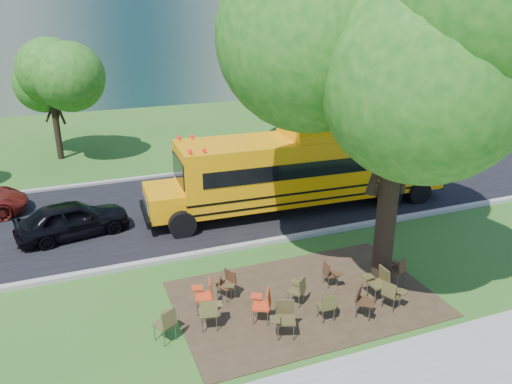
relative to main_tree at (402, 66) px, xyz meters
name	(u,v)px	position (x,y,z in m)	size (l,w,h in m)	color
ground	(265,297)	(-3.41, 0.53, -6.19)	(160.00, 160.00, 0.00)	#29571B
dirt_patch	(305,298)	(-2.41, 0.03, -6.17)	(7.00, 4.50, 0.03)	#382819
asphalt_road	(199,206)	(-3.41, 7.53, -6.17)	(80.00, 8.00, 0.04)	black
kerb_near	(230,248)	(-3.41, 3.53, -6.12)	(80.00, 0.25, 0.14)	gray
kerb_far	(176,174)	(-3.41, 11.63, -6.12)	(80.00, 0.25, 0.14)	gray
bg_tree_2	(49,77)	(-8.41, 16.53, -1.98)	(4.80, 4.80, 6.62)	black
bg_tree_3	(304,54)	(4.59, 14.53, -1.16)	(5.60, 5.60, 7.84)	black
bg_tree_4	(435,63)	(12.59, 13.53, -1.85)	(5.00, 5.00, 6.85)	black
main_tree	(402,66)	(0.00, 0.00, 0.00)	(7.20, 7.20, 9.80)	black
school_bus	(311,166)	(0.78, 6.00, -4.51)	(11.94, 3.14, 2.90)	orange
chair_0	(167,321)	(-6.32, -0.39, -5.63)	(0.61, 0.74, 0.91)	#4F4922
chair_1	(210,311)	(-5.25, -0.36, -5.62)	(0.67, 0.54, 0.91)	brown
chair_2	(263,302)	(-3.88, -0.51, -5.61)	(0.61, 0.77, 0.93)	red
chair_3	(284,315)	(-3.63, -1.24, -5.59)	(0.76, 0.60, 0.96)	#493F1F
chair_4	(328,304)	(-2.34, -1.09, -5.69)	(0.53, 0.47, 0.81)	#43401D
chair_5	(363,299)	(-1.42, -1.27, -5.64)	(0.60, 0.76, 0.89)	#402717
chair_6	(379,280)	(-0.55, -0.69, -5.59)	(0.58, 0.62, 0.96)	#4B4320
chair_7	(392,293)	(-0.53, -1.25, -5.66)	(0.68, 0.58, 0.85)	#45411E
chair_8	(206,293)	(-5.12, 0.44, -5.61)	(0.55, 0.70, 0.94)	red
chair_9	(227,282)	(-4.41, 0.85, -5.66)	(0.69, 0.58, 0.85)	#50321C
chair_10	(224,283)	(-4.47, 0.89, -5.71)	(0.49, 0.63, 0.77)	#473F1E
chair_11	(298,288)	(-2.72, -0.14, -5.68)	(0.56, 0.70, 0.83)	#4F4422
chair_12	(330,273)	(-1.49, 0.33, -5.71)	(0.45, 0.51, 0.77)	#462919
chair_13	(398,268)	(0.45, -0.21, -5.69)	(0.55, 0.65, 0.81)	#4B2E1A
black_car	(73,219)	(-8.16, 6.53, -5.54)	(1.52, 3.79, 1.29)	black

